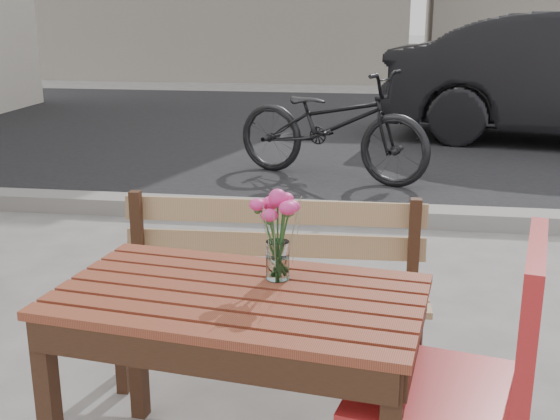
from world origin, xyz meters
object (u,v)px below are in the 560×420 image
main_vase (278,224)px  bicycle (331,124)px  main_table (239,326)px  red_chair (475,378)px

main_vase → bicycle: bicycle is taller
main_table → main_vase: (0.10, 0.12, 0.29)m
main_table → main_vase: 0.33m
main_vase → main_table: bearing=-129.4°
red_chair → main_vase: 0.72m
red_chair → main_vase: main_vase is taller
main_table → main_vase: bearing=58.4°
main_table → bicycle: (-0.06, 4.34, -0.07)m
main_vase → red_chair: bearing=-27.6°
bicycle → red_chair: bearing=-148.8°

